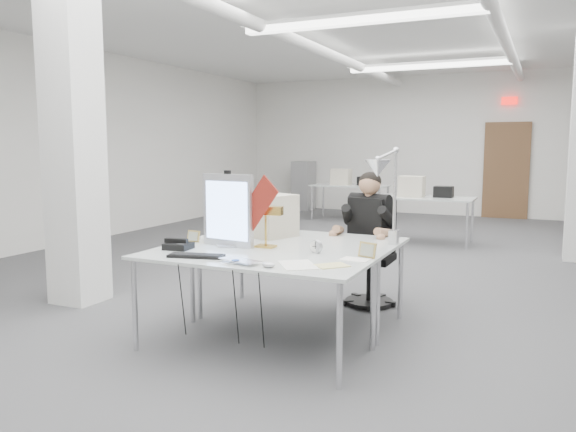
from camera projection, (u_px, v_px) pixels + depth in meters
name	position (u px, v px, depth m)	size (l,w,h in m)	color
room_shell	(363.00, 137.00, 6.54)	(10.04, 14.04, 3.24)	#464648
desk_main	(254.00, 257.00, 4.30)	(1.80, 0.90, 0.03)	silver
desk_second	(300.00, 240.00, 5.12)	(1.80, 0.90, 0.03)	silver
bg_desk_a	(424.00, 198.00, 9.18)	(1.60, 0.80, 0.03)	silver
bg_desk_b	(350.00, 186.00, 11.99)	(1.60, 0.80, 0.03)	silver
filing_cabinet	(304.00, 185.00, 14.02)	(0.45, 0.55, 1.20)	gray
office_chair	(370.00, 248.00, 5.58)	(0.57, 0.57, 1.16)	black
seated_person	(369.00, 217.00, 5.50)	(0.47, 0.59, 0.88)	black
monitor	(228.00, 210.00, 4.67)	(0.49, 0.05, 0.61)	#BCBBC0
pennant	(257.00, 205.00, 4.51)	(0.48, 0.01, 0.20)	maroon
keyboard	(196.00, 256.00, 4.25)	(0.42, 0.14, 0.02)	black
laptop	(235.00, 262.00, 4.00)	(0.33, 0.21, 0.03)	silver
mouse	(268.00, 265.00, 3.88)	(0.10, 0.06, 0.04)	silver
bankers_lamp	(266.00, 227.00, 4.64)	(0.30, 0.12, 0.34)	gold
desk_phone	(178.00, 246.00, 4.57)	(0.20, 0.18, 0.05)	black
picture_frame_left	(194.00, 236.00, 4.92)	(0.13, 0.01, 0.10)	#A68B47
picture_frame_right	(367.00, 250.00, 4.23)	(0.15, 0.01, 0.12)	tan
desk_clock	(316.00, 247.00, 4.41)	(0.11, 0.11, 0.03)	#AFB0B4
paper_stack_a	(298.00, 265.00, 3.95)	(0.23, 0.33, 0.01)	white
paper_stack_b	(332.00, 266.00, 3.93)	(0.16, 0.22, 0.01)	#DDD584
paper_stack_c	(355.00, 260.00, 4.14)	(0.21, 0.14, 0.01)	white
beige_monitor	(269.00, 215.00, 5.22)	(0.41, 0.39, 0.39)	#BDB49D
architect_lamp	(387.00, 200.00, 4.53)	(0.22, 0.63, 0.81)	#B5B4B9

